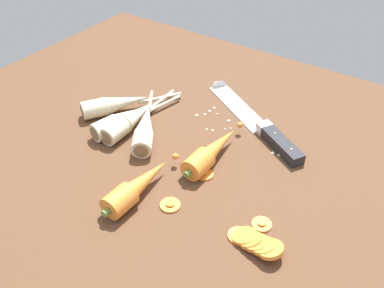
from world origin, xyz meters
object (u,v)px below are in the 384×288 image
object	(u,v)px
parsnip_mid_right	(130,120)
carrot_slice_stray_far	(205,173)
chefs_knife	(249,115)
carrot_slice_stray_mid	(262,224)
carrot_slice_stack	(254,242)
whole_carrot_second	(137,187)
carrot_slice_stray_near	(170,204)
parsnip_mid_left	(116,104)
parsnip_back	(145,128)
whole_carrot	(211,152)
parsnip_front	(125,119)

from	to	relation	value
parsnip_mid_right	carrot_slice_stray_far	world-z (taller)	parsnip_mid_right
chefs_knife	carrot_slice_stray_mid	xyz separation A→B (cm)	(16.08, -25.72, -0.29)
chefs_knife	carrot_slice_stray_far	distance (cm)	21.03
carrot_slice_stack	carrot_slice_stray_far	size ratio (longest dim) A/B	2.83
whole_carrot_second	carrot_slice_stray_near	size ratio (longest dim) A/B	5.28
parsnip_mid_left	carrot_slice_stray_mid	xyz separation A→B (cm)	(41.50, -11.13, -1.62)
chefs_knife	carrot_slice_stray_near	world-z (taller)	chefs_knife
carrot_slice_stray_near	carrot_slice_stray_far	xyz separation A→B (cm)	(0.59, 9.73, 0.00)
chefs_knife	carrot_slice_stack	world-z (taller)	same
parsnip_back	carrot_slice_stray_near	bearing A→B (deg)	-38.87
whole_carrot	parsnip_back	bearing A→B (deg)	-176.00
carrot_slice_stray_mid	carrot_slice_stray_far	bearing A→B (deg)	161.25
whole_carrot_second	parsnip_front	distance (cm)	20.67
whole_carrot_second	chefs_knife	bearing A→B (deg)	81.50
parsnip_mid_right	carrot_slice_stack	size ratio (longest dim) A/B	2.45
parsnip_back	carrot_slice_stray_near	xyz separation A→B (cm)	(15.93, -12.84, -1.62)
chefs_knife	parsnip_back	distance (cm)	23.04
carrot_slice_stack	carrot_slice_stray_near	size ratio (longest dim) A/B	2.67
whole_carrot_second	parsnip_front	size ratio (longest dim) A/B	0.82
whole_carrot	parsnip_mid_left	distance (cm)	26.26
parsnip_front	carrot_slice_stray_near	world-z (taller)	parsnip_front
parsnip_front	parsnip_back	distance (cm)	5.43
whole_carrot_second	carrot_slice_stray_mid	bearing A→B (deg)	16.45
whole_carrot	whole_carrot_second	xyz separation A→B (cm)	(-5.51, -15.11, -0.00)
parsnip_back	carrot_slice_stray_near	world-z (taller)	parsnip_back
whole_carrot	parsnip_mid_right	distance (cm)	19.63
parsnip_back	carrot_slice_stray_far	distance (cm)	16.88
carrot_slice_stray_near	carrot_slice_stray_far	distance (cm)	9.75
parsnip_mid_right	parsnip_back	world-z (taller)	same
whole_carrot_second	parsnip_mid_left	distance (cm)	26.93
carrot_slice_stray_far	whole_carrot_second	bearing A→B (deg)	-121.68
carrot_slice_stack	parsnip_front	bearing A→B (deg)	161.65
carrot_slice_stack	carrot_slice_stray_far	world-z (taller)	carrot_slice_stack
whole_carrot	parsnip_front	xyz separation A→B (cm)	(-20.71, -1.10, -0.12)
parsnip_mid_left	carrot_slice_stray_mid	world-z (taller)	parsnip_mid_left
parsnip_mid_right	carrot_slice_stray_far	size ratio (longest dim) A/B	6.93
carrot_slice_stack	carrot_slice_stray_mid	world-z (taller)	carrot_slice_stack
chefs_knife	parsnip_mid_left	bearing A→B (deg)	-150.14
parsnip_mid_right	parsnip_back	size ratio (longest dim) A/B	1.13
parsnip_mid_left	parsnip_back	bearing A→B (deg)	-16.55
parsnip_back	carrot_slice_stray_far	bearing A→B (deg)	-10.65
carrot_slice_stack	carrot_slice_stray_mid	bearing A→B (deg)	101.35
parsnip_mid_left	whole_carrot	bearing A→B (deg)	-4.74
parsnip_mid_right	carrot_slice_stray_near	world-z (taller)	parsnip_mid_right
carrot_slice_stray_far	parsnip_back	bearing A→B (deg)	169.35
carrot_slice_stray_near	carrot_slice_stack	bearing A→B (deg)	2.06
whole_carrot	parsnip_mid_right	xyz separation A→B (cm)	(-19.62, -0.60, -0.12)
chefs_knife	parsnip_mid_right	world-z (taller)	parsnip_mid_right
parsnip_back	carrot_slice_stack	world-z (taller)	parsnip_back
chefs_knife	carrot_slice_stray_mid	bearing A→B (deg)	-57.98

